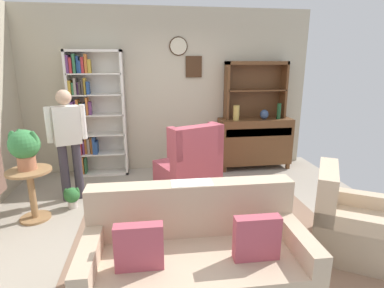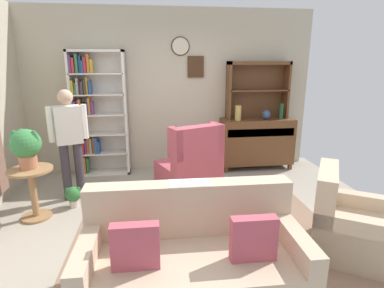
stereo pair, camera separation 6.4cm
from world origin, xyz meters
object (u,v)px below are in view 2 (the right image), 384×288
(sideboard_hutch, at_px, (258,82))
(couch_floral, at_px, (193,261))
(vase_tall, at_px, (238,113))
(vase_round, at_px, (266,115))
(wingback_chair, at_px, (191,167))
(potted_plant_large, at_px, (26,145))
(bookshelf, at_px, (95,113))
(armchair_floral, at_px, (349,227))
(plant_stand, at_px, (33,188))
(sideboard, at_px, (256,141))
(bottle_wine, at_px, (281,111))
(person_reading, at_px, (69,137))
(potted_plant_small, at_px, (73,195))

(sideboard_hutch, xyz_separation_m, couch_floral, (-1.58, -3.13, -1.25))
(vase_tall, height_order, vase_round, vase_tall)
(sideboard_hutch, distance_m, wingback_chair, 2.05)
(sideboard_hutch, height_order, potted_plant_large, sideboard_hutch)
(bookshelf, distance_m, armchair_floral, 4.07)
(vase_round, bearing_deg, plant_stand, -158.26)
(sideboard, bearing_deg, bottle_wine, -12.89)
(bottle_wine, height_order, plant_stand, bottle_wine)
(sideboard_hutch, height_order, couch_floral, sideboard_hutch)
(couch_floral, bearing_deg, vase_tall, 67.92)
(bottle_wine, height_order, person_reading, person_reading)
(sideboard, distance_m, vase_tall, 0.67)
(bookshelf, height_order, wingback_chair, bookshelf)
(wingback_chair, distance_m, potted_plant_small, 1.69)
(bottle_wine, bearing_deg, potted_plant_small, -161.53)
(bookshelf, relative_size, armchair_floral, 1.98)
(bookshelf, height_order, potted_plant_small, bookshelf)
(sideboard_hutch, xyz_separation_m, bottle_wine, (0.39, -0.20, -0.50))
(bookshelf, distance_m, bottle_wine, 3.23)
(bottle_wine, distance_m, plant_stand, 4.06)
(sideboard, distance_m, wingback_chair, 1.62)
(bookshelf, height_order, vase_round, bookshelf)
(potted_plant_large, bearing_deg, potted_plant_small, 27.22)
(plant_stand, bearing_deg, potted_plant_small, 32.09)
(vase_round, bearing_deg, sideboard, 152.83)
(bottle_wine, distance_m, potted_plant_small, 3.66)
(couch_floral, bearing_deg, bottle_wine, 56.07)
(vase_tall, height_order, wingback_chair, vase_tall)
(vase_tall, xyz_separation_m, armchair_floral, (0.46, -2.58, -0.76))
(wingback_chair, height_order, potted_plant_small, wingback_chair)
(bookshelf, xyz_separation_m, armchair_floral, (2.90, -2.75, -0.78))
(vase_tall, height_order, plant_stand, vase_tall)
(plant_stand, height_order, person_reading, person_reading)
(armchair_floral, bearing_deg, couch_floral, -167.77)
(vase_tall, relative_size, potted_plant_large, 0.53)
(plant_stand, bearing_deg, wingback_chair, 15.13)
(potted_plant_large, bearing_deg, sideboard, 22.84)
(vase_tall, bearing_deg, armchair_floral, -79.84)
(sideboard_hutch, bearing_deg, wingback_chair, -142.49)
(wingback_chair, xyz_separation_m, plant_stand, (-2.05, -0.55, 0.02))
(sideboard_hutch, xyz_separation_m, plant_stand, (-3.38, -1.57, -1.16))
(vase_round, height_order, bottle_wine, bottle_wine)
(sideboard_hutch, height_order, vase_round, sideboard_hutch)
(bottle_wine, bearing_deg, vase_round, 175.05)
(vase_tall, distance_m, couch_floral, 3.26)
(person_reading, bearing_deg, sideboard, 16.95)
(vase_tall, height_order, potted_plant_large, vase_tall)
(sideboard_hutch, height_order, vase_tall, sideboard_hutch)
(plant_stand, bearing_deg, sideboard, 23.45)
(wingback_chair, distance_m, person_reading, 1.77)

